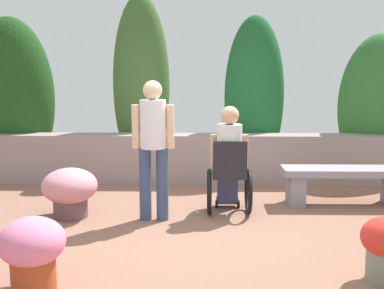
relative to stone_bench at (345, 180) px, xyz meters
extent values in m
plane|color=#885D4B|center=(-1.89, -0.93, -0.33)|extent=(11.42, 11.42, 0.00)
cube|color=gray|center=(-1.89, 1.17, 0.05)|extent=(6.77, 0.38, 0.76)
ellipsoid|color=#1C4518|center=(-4.95, 1.63, 0.96)|extent=(1.38, 0.96, 2.58)
ellipsoid|color=#3D642E|center=(-2.87, 1.84, 1.15)|extent=(0.93, 0.65, 2.95)
ellipsoid|color=#1C5C2C|center=(-1.01, 1.73, 0.97)|extent=(0.97, 0.68, 2.60)
ellipsoid|color=#2F682D|center=(0.99, 1.63, 0.83)|extent=(1.32, 0.92, 2.31)
cube|color=gray|center=(-0.64, 0.00, -0.13)|extent=(0.20, 0.37, 0.40)
cube|color=gray|center=(0.00, 0.00, 0.12)|extent=(1.63, 0.44, 0.09)
cube|color=black|center=(-1.54, -0.42, 0.17)|extent=(0.40, 0.40, 0.06)
cube|color=black|center=(-1.54, -0.60, 0.40)|extent=(0.40, 0.04, 0.40)
cube|color=black|center=(-1.54, -0.10, -0.23)|extent=(0.28, 0.12, 0.03)
torus|color=black|center=(-1.78, -0.42, -0.05)|extent=(0.05, 0.56, 0.56)
torus|color=black|center=(-1.30, -0.42, -0.05)|extent=(0.05, 0.56, 0.56)
cylinder|color=black|center=(-1.68, -0.17, -0.28)|extent=(0.03, 0.10, 0.10)
cylinder|color=black|center=(-1.40, -0.17, -0.28)|extent=(0.03, 0.10, 0.10)
cube|color=#3C4267|center=(-1.54, -0.32, 0.28)|extent=(0.30, 0.40, 0.16)
cube|color=#3C4267|center=(-1.54, -0.12, -0.06)|extent=(0.26, 0.14, 0.43)
cylinder|color=silver|center=(-1.54, -0.44, 0.53)|extent=(0.30, 0.30, 0.50)
cylinder|color=tan|center=(-1.73, -0.38, 0.45)|extent=(0.08, 0.08, 0.40)
cylinder|color=tan|center=(-1.35, -0.38, 0.45)|extent=(0.08, 0.08, 0.40)
sphere|color=tan|center=(-1.54, -0.44, 0.89)|extent=(0.22, 0.22, 0.22)
cylinder|color=#384B6F|center=(-2.53, -0.67, 0.10)|extent=(0.14, 0.14, 0.86)
cylinder|color=#384B6F|center=(-2.33, -0.67, 0.10)|extent=(0.14, 0.14, 0.86)
cylinder|color=white|center=(-2.43, -0.67, 0.81)|extent=(0.30, 0.30, 0.56)
cylinder|color=beige|center=(-2.63, -0.67, 0.78)|extent=(0.09, 0.09, 0.50)
cylinder|color=beige|center=(-2.23, -0.67, 0.78)|extent=(0.09, 0.09, 0.50)
sphere|color=beige|center=(-2.43, -0.67, 1.20)|extent=(0.22, 0.22, 0.22)
cylinder|color=#AA4220|center=(-3.23, -2.50, -0.17)|extent=(0.36, 0.36, 0.31)
ellipsoid|color=#1B632F|center=(-3.23, -2.50, 0.03)|extent=(0.39, 0.39, 0.14)
ellipsoid|color=pink|center=(-3.23, -2.50, 0.09)|extent=(0.53, 0.53, 0.39)
cylinder|color=brown|center=(-3.45, -0.59, -0.19)|extent=(0.41, 0.41, 0.27)
ellipsoid|color=#203924|center=(-3.45, -0.59, 0.00)|extent=(0.45, 0.45, 0.15)
ellipsoid|color=pink|center=(-3.45, -0.59, 0.06)|extent=(0.66, 0.66, 0.42)
camera|label=1|loc=(-1.88, -6.12, 1.47)|focal=44.89mm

